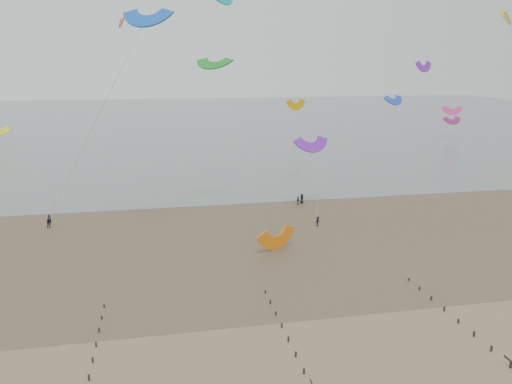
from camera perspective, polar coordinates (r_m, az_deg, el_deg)
ground at (r=48.01m, az=-0.67°, el=-18.08°), size 500.00×500.00×0.00m
sea_and_shore at (r=78.64m, az=-8.19°, el=-4.86°), size 500.00×665.00×0.03m
kitesurfer_lead at (r=89.43m, az=-22.53°, el=-2.89°), size 0.73×0.60×1.71m
kitesurfers at (r=91.64m, az=4.65°, el=-1.40°), size 144.06×20.31×1.87m
grounded_kite at (r=72.26m, az=2.41°, el=-6.49°), size 7.42×6.89×3.26m
kites_airborne at (r=127.90m, az=-14.19°, el=11.91°), size 222.25×124.15×39.54m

